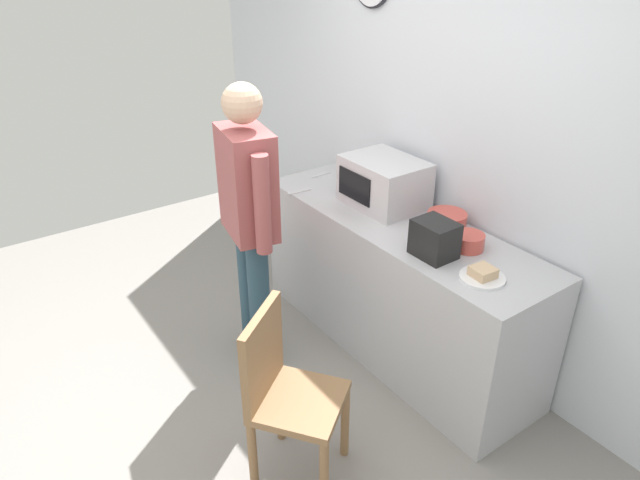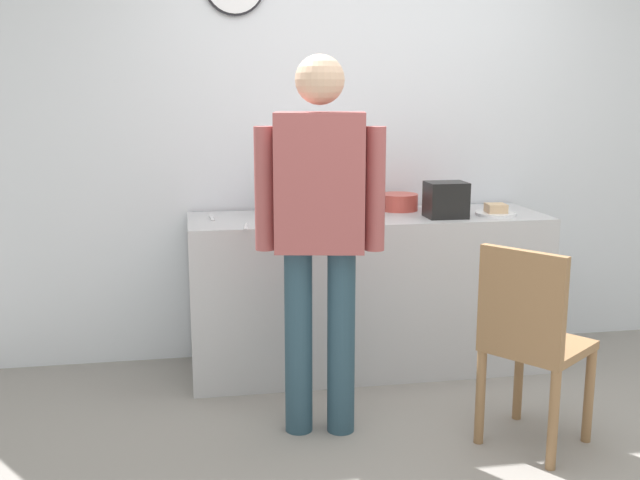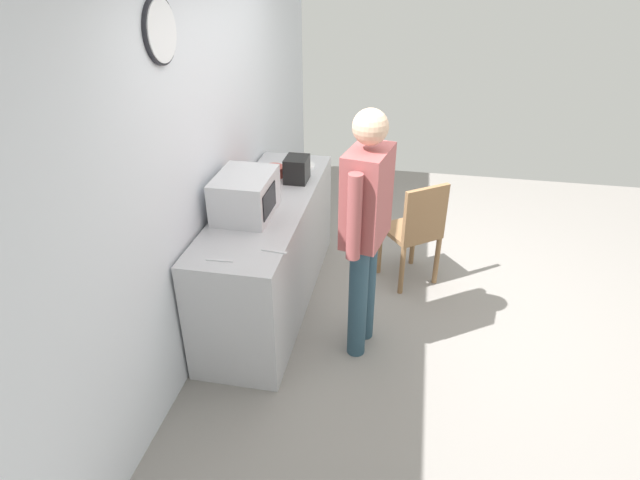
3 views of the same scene
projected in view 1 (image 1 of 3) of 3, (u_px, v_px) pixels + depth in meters
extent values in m
plane|color=gray|center=(232.00, 424.00, 3.22)|extent=(6.00, 6.00, 0.00)
cube|color=silver|center=(455.00, 148.00, 3.42)|extent=(5.40, 0.10, 2.60)
cube|color=#B7B7BC|center=(395.00, 285.00, 3.66)|extent=(2.04, 0.62, 0.90)
cube|color=silver|center=(384.00, 182.00, 3.60)|extent=(0.50, 0.38, 0.30)
cube|color=black|center=(354.00, 186.00, 3.54)|extent=(0.30, 0.01, 0.18)
cylinder|color=white|center=(482.00, 278.00, 2.87)|extent=(0.23, 0.23, 0.01)
cube|color=#D2AD83|center=(483.00, 272.00, 2.86)|extent=(0.12, 0.12, 0.05)
cylinder|color=#C64C42|center=(447.00, 221.00, 3.35)|extent=(0.23, 0.23, 0.10)
cylinder|color=#C64C42|center=(468.00, 241.00, 3.13)|extent=(0.17, 0.17, 0.09)
cube|color=black|center=(435.00, 239.00, 3.04)|extent=(0.22, 0.18, 0.20)
cube|color=silver|center=(299.00, 192.00, 3.83)|extent=(0.04, 0.17, 0.01)
cube|color=silver|center=(321.00, 175.00, 4.11)|extent=(0.03, 0.17, 0.01)
cylinder|color=#294555|center=(260.00, 304.00, 3.48)|extent=(0.13, 0.13, 0.89)
cylinder|color=#294555|center=(249.00, 288.00, 3.65)|extent=(0.13, 0.13, 0.89)
cube|color=#9E4C4C|center=(247.00, 183.00, 3.21)|extent=(0.44, 0.31, 0.62)
cylinder|color=#9E4C4C|center=(262.00, 205.00, 3.02)|extent=(0.09, 0.09, 0.56)
cylinder|color=#9E4C4C|center=(234.00, 173.00, 3.42)|extent=(0.09, 0.09, 0.56)
sphere|color=#D1A889|center=(242.00, 103.00, 3.00)|extent=(0.22, 0.22, 0.22)
cylinder|color=olive|center=(324.00, 477.00, 2.64)|extent=(0.04, 0.04, 0.45)
cylinder|color=olive|center=(345.00, 422.00, 2.94)|extent=(0.04, 0.04, 0.45)
cylinder|color=olive|center=(253.00, 458.00, 2.73)|extent=(0.04, 0.04, 0.45)
cylinder|color=olive|center=(280.00, 406.00, 3.03)|extent=(0.04, 0.04, 0.45)
cube|color=olive|center=(300.00, 402.00, 2.72)|extent=(0.56, 0.56, 0.04)
cube|color=olive|center=(262.00, 354.00, 2.65)|extent=(0.27, 0.35, 0.45)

